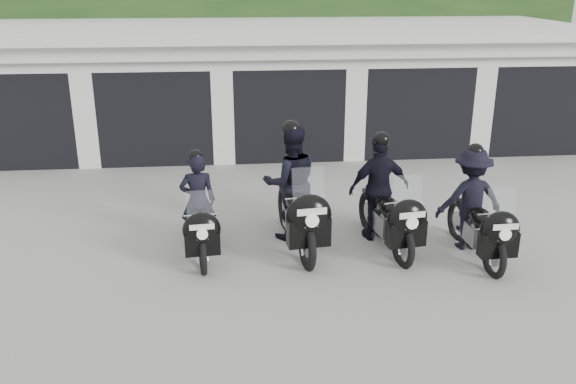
{
  "coord_description": "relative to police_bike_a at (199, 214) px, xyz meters",
  "views": [
    {
      "loc": [
        -1.37,
        -8.44,
        4.24
      ],
      "look_at": [
        -0.52,
        0.44,
        1.05
      ],
      "focal_mm": 38.0,
      "sensor_mm": 36.0,
      "label": 1
    }
  ],
  "objects": [
    {
      "name": "police_bike_d",
      "position": [
        4.35,
        -0.35,
        0.1
      ],
      "size": [
        1.11,
        2.09,
        1.82
      ],
      "rotation": [
        0.0,
        0.0,
        0.04
      ],
      "color": "black",
      "rests_on": "ground"
    },
    {
      "name": "background_vegetation",
      "position": [
        2.29,
        12.32,
        2.09
      ],
      "size": [
        20.0,
        3.9,
        5.8
      ],
      "color": "#193814",
      "rests_on": "ground"
    },
    {
      "name": "police_bike_a",
      "position": [
        0.0,
        0.0,
        0.0
      ],
      "size": [
        0.7,
        1.96,
        1.7
      ],
      "rotation": [
        0.0,
        0.0,
        0.09
      ],
      "color": "black",
      "rests_on": "ground"
    },
    {
      "name": "police_bike_b",
      "position": [
        1.53,
        0.29,
        0.21
      ],
      "size": [
        1.03,
        2.41,
        2.1
      ],
      "rotation": [
        0.0,
        0.0,
        0.12
      ],
      "color": "black",
      "rests_on": "ground"
    },
    {
      "name": "ground",
      "position": [
        1.92,
        -0.6,
        -0.68
      ],
      "size": [
        80.0,
        80.0,
        0.0
      ],
      "primitive_type": "plane",
      "color": "gray",
      "rests_on": "ground"
    },
    {
      "name": "garage_block",
      "position": [
        1.92,
        7.46,
        0.75
      ],
      "size": [
        16.4,
        6.8,
        2.96
      ],
      "color": "silver",
      "rests_on": "ground"
    },
    {
      "name": "police_bike_c",
      "position": [
        2.99,
        0.13,
        0.14
      ],
      "size": [
        1.12,
        2.19,
        1.92
      ],
      "rotation": [
        0.0,
        0.0,
        0.15
      ],
      "color": "black",
      "rests_on": "ground"
    }
  ]
}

